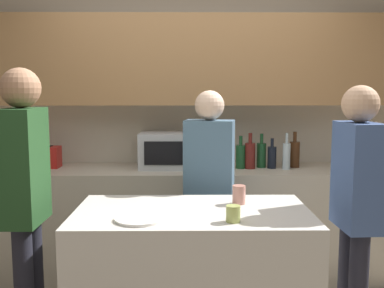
{
  "coord_description": "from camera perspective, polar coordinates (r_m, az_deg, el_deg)",
  "views": [
    {
      "loc": [
        -0.03,
        -2.34,
        1.59
      ],
      "look_at": [
        -0.01,
        0.4,
        1.25
      ],
      "focal_mm": 42.0,
      "sensor_mm": 36.0,
      "label": 1
    }
  ],
  "objects": [
    {
      "name": "bottle_3",
      "position": [
        3.84,
        10.11,
        -1.62
      ],
      "size": [
        0.07,
        0.07,
        0.26
      ],
      "color": "black",
      "rests_on": "back_counter"
    },
    {
      "name": "cup_0",
      "position": [
        2.36,
        5.24,
        -8.81
      ],
      "size": [
        0.08,
        0.08,
        0.09
      ],
      "color": "#ADB65C",
      "rests_on": "kitchen_island"
    },
    {
      "name": "person_right",
      "position": [
        2.79,
        20.13,
        -6.57
      ],
      "size": [
        0.21,
        0.35,
        1.61
      ],
      "rotation": [
        0.0,
        0.0,
        -4.67
      ],
      "color": "black",
      "rests_on": "ground_plane"
    },
    {
      "name": "potted_plant",
      "position": [
        4.14,
        22.41,
        -0.02
      ],
      "size": [
        0.14,
        0.14,
        0.39
      ],
      "color": "brown",
      "rests_on": "back_counter"
    },
    {
      "name": "person_center",
      "position": [
        2.73,
        -20.44,
        -5.45
      ],
      "size": [
        0.22,
        0.34,
        1.7
      ],
      "rotation": [
        0.0,
        0.0,
        -1.58
      ],
      "color": "black",
      "rests_on": "ground_plane"
    },
    {
      "name": "back_wall",
      "position": [
        4.0,
        -0.05,
        6.31
      ],
      "size": [
        6.4,
        0.4,
        2.7
      ],
      "color": "beige",
      "rests_on": "ground_plane"
    },
    {
      "name": "microwave",
      "position": [
        3.82,
        -2.75,
        -0.77
      ],
      "size": [
        0.52,
        0.39,
        0.3
      ],
      "color": "#B7BABC",
      "rests_on": "back_counter"
    },
    {
      "name": "kitchen_island",
      "position": [
        2.74,
        0.05,
        -17.51
      ],
      "size": [
        1.34,
        0.75,
        0.9
      ],
      "color": "beige",
      "rests_on": "ground_plane"
    },
    {
      "name": "toaster",
      "position": [
        4.02,
        -18.27,
        -1.59
      ],
      "size": [
        0.26,
        0.16,
        0.18
      ],
      "color": "#B21E19",
      "rests_on": "back_counter"
    },
    {
      "name": "cup_1",
      "position": [
        2.73,
        5.98,
        -6.42
      ],
      "size": [
        0.08,
        0.08,
        0.11
      ],
      "color": "tan",
      "rests_on": "kitchen_island"
    },
    {
      "name": "plate_on_island",
      "position": [
        2.41,
        -6.7,
        -9.43
      ],
      "size": [
        0.26,
        0.26,
        0.01
      ],
      "color": "white",
      "rests_on": "kitchen_island"
    },
    {
      "name": "person_left",
      "position": [
        3.2,
        2.19,
        -4.84
      ],
      "size": [
        0.37,
        0.25,
        1.58
      ],
      "rotation": [
        0.0,
        0.0,
        -3.34
      ],
      "color": "black",
      "rests_on": "ground_plane"
    },
    {
      "name": "bottle_0",
      "position": [
        3.8,
        6.19,
        -1.52
      ],
      "size": [
        0.08,
        0.08,
        0.28
      ],
      "color": "#194723",
      "rests_on": "back_counter"
    },
    {
      "name": "bottle_1",
      "position": [
        3.8,
        7.38,
        -1.39
      ],
      "size": [
        0.09,
        0.09,
        0.3
      ],
      "color": "maroon",
      "rests_on": "back_counter"
    },
    {
      "name": "back_counter",
      "position": [
        3.89,
        -0.01,
        -9.81
      ],
      "size": [
        3.6,
        0.62,
        0.92
      ],
      "color": "#B7AD99",
      "rests_on": "ground_plane"
    },
    {
      "name": "bottle_4",
      "position": [
        3.82,
        11.9,
        -1.44
      ],
      "size": [
        0.06,
        0.06,
        0.3
      ],
      "color": "silver",
      "rests_on": "back_counter"
    },
    {
      "name": "bottle_2",
      "position": [
        3.87,
        8.8,
        -1.32
      ],
      "size": [
        0.08,
        0.08,
        0.29
      ],
      "color": "#194723",
      "rests_on": "back_counter"
    },
    {
      "name": "bottle_5",
      "position": [
        3.93,
        12.88,
        -1.21
      ],
      "size": [
        0.09,
        0.09,
        0.31
      ],
      "color": "#472814",
      "rests_on": "back_counter"
    }
  ]
}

